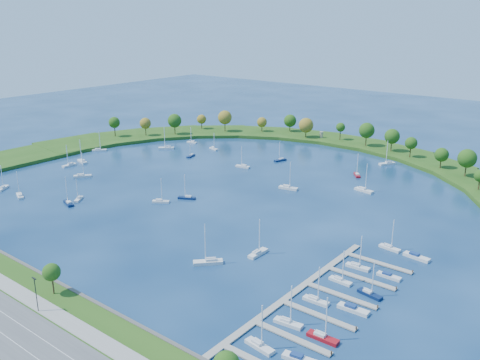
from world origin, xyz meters
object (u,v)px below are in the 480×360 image
Objects in this scene: docked_boat_2 at (288,322)px; docked_boat_8 at (358,266)px; dock_system at (316,300)px; moored_boat_17 at (166,147)px; moored_boat_10 at (79,198)px; docked_boat_4 at (316,300)px; docked_boat_9 at (389,276)px; docked_boat_11 at (416,257)px; moored_boat_14 at (258,252)px; docked_boat_3 at (323,336)px; moored_boat_11 at (20,195)px; moored_boat_5 at (243,166)px; docked_boat_5 at (353,309)px; moored_boat_19 at (69,165)px; moored_boat_18 at (82,175)px; moored_boat_7 at (280,159)px; docked_boat_10 at (390,247)px; moored_boat_12 at (357,174)px; moored_boat_20 at (192,142)px; docked_boat_6 at (340,280)px; docked_boat_7 at (370,293)px; moored_boat_3 at (187,197)px; moored_boat_8 at (208,261)px; moored_boat_6 at (99,150)px; moored_boat_21 at (288,187)px; docked_boat_0 at (259,345)px; moored_boat_1 at (191,155)px; moored_boat_13 at (161,201)px; moored_boat_15 at (68,202)px; moored_boat_2 at (82,161)px; moored_boat_4 at (214,148)px; moored_boat_16 at (364,190)px; harbor_tower at (321,135)px; moored_boat_0 at (3,187)px; docked_boat_1 at (299,359)px; moored_boat_9 at (387,163)px.

docked_boat_2 is 40.91m from docked_boat_8.
dock_system is 188.89m from moored_boat_17.
moored_boat_10 is 0.90× the size of docked_boat_4.
docked_boat_11 is (1.88, 18.55, 0.10)m from docked_boat_9.
moored_boat_14 is 50.72m from docked_boat_3.
docked_boat_11 is at bearing -141.25° from moored_boat_11.
moored_boat_5 reaches higher than dock_system.
docked_boat_5 is at bearing -85.46° from docked_boat_11.
moored_boat_17 is 60.80m from moored_boat_19.
moored_boat_14 is at bearing 131.05° from docked_boat_2.
dock_system is at bearing -60.53° from moored_boat_18.
docked_boat_10 is at bearing 70.42° from moored_boat_7.
moored_boat_12 is 1.12× the size of moored_boat_20.
docked_boat_7 is at bearing -6.43° from docked_boat_6.
docked_boat_3 is 1.07× the size of docked_boat_8.
docked_boat_11 is at bearing 155.74° from moored_boat_3.
moored_boat_6 is at bearing -71.48° from moored_boat_8.
docked_boat_2 is (61.68, -93.92, -0.05)m from moored_boat_21.
docked_boat_0 is at bearing 119.69° from moored_boat_5.
moored_boat_1 is at bearing -24.14° from moored_boat_6.
moored_boat_17 reaches higher than moored_boat_14.
moored_boat_19 reaches higher than moored_boat_13.
moored_boat_10 is at bearing -174.33° from docked_boat_6.
moored_boat_6 reaches higher than moored_boat_15.
docked_boat_5 is at bearing 179.81° from moored_boat_2.
moored_boat_4 is at bearing 147.43° from docked_boat_6.
moored_boat_21 is 100.67m from docked_boat_4.
moored_boat_16 is at bearing 173.23° from moored_boat_5.
docked_boat_7 is at bearing 133.81° from moored_boat_5.
harbor_tower is 0.32× the size of moored_boat_15.
moored_boat_19 is 1.10× the size of docked_boat_6.
docked_boat_7 is 17.12m from docked_boat_8.
harbor_tower is 171.39m from docked_boat_11.
moored_boat_17 is at bearing -37.43° from moored_boat_0.
moored_boat_7 is 161.54m from docked_boat_2.
moored_boat_1 is (-38.93, -82.05, -3.15)m from harbor_tower.
docked_boat_7 is at bearing 46.58° from moored_boat_1.
moored_boat_14 reaches higher than moored_boat_2.
moored_boat_19 is 1.04× the size of docked_boat_4.
moored_boat_4 is 180.56m from docked_boat_7.
dock_system is at bearing -123.17° from moored_boat_0.
moored_boat_16 is at bearing 100.10° from docked_boat_1.
docked_boat_3 is (102.79, -132.69, 0.03)m from moored_boat_7.
moored_boat_7 is 138.63m from docked_boat_6.
moored_boat_19 is at bearing 176.94° from docked_boat_9.
moored_boat_11 is (16.41, -0.79, 0.01)m from moored_boat_0.
moored_boat_19 is (-37.45, -76.17, 0.04)m from moored_boat_4.
moored_boat_17 is 1.16× the size of docked_boat_2.
moored_boat_9 is at bearing 124.94° from docked_boat_11.
docked_boat_9 is (186.74, -11.44, -0.33)m from moored_boat_19.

